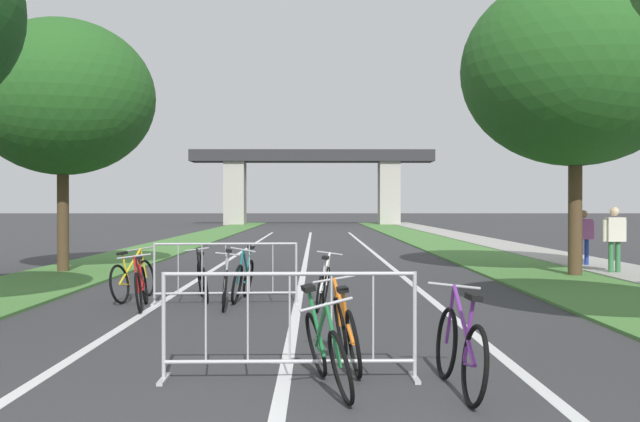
# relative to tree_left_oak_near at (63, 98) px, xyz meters

# --- Properties ---
(grass_verge_left) EXTENTS (2.70, 72.59, 0.05)m
(grass_verge_left) POSITION_rel_tree_left_oak_near_xyz_m (0.34, 14.70, -4.36)
(grass_verge_left) COLOR #477A38
(grass_verge_left) RESTS_ON ground
(grass_verge_right) EXTENTS (2.70, 72.59, 0.05)m
(grass_verge_right) POSITION_rel_tree_left_oak_near_xyz_m (11.69, 14.70, -4.36)
(grass_verge_right) COLOR #477A38
(grass_verge_right) RESTS_ON ground
(sidewalk_path_right) EXTENTS (2.01, 72.59, 0.08)m
(sidewalk_path_right) POSITION_rel_tree_left_oak_near_xyz_m (14.05, 14.70, -4.34)
(sidewalk_path_right) COLOR #9E9B93
(sidewalk_path_right) RESTS_ON ground
(lane_stripe_center) EXTENTS (0.14, 41.99, 0.01)m
(lane_stripe_center) POSITION_rel_tree_left_oak_near_xyz_m (6.01, 6.00, -4.38)
(lane_stripe_center) COLOR silver
(lane_stripe_center) RESTS_ON ground
(lane_stripe_right_lane) EXTENTS (0.14, 41.99, 0.01)m
(lane_stripe_right_lane) POSITION_rel_tree_left_oak_near_xyz_m (8.40, 6.00, -4.38)
(lane_stripe_right_lane) COLOR silver
(lane_stripe_right_lane) RESTS_ON ground
(lane_stripe_left_lane) EXTENTS (0.14, 41.99, 0.01)m
(lane_stripe_left_lane) POSITION_rel_tree_left_oak_near_xyz_m (3.63, 6.00, -4.38)
(lane_stripe_left_lane) COLOR silver
(lane_stripe_left_lane) RESTS_ON ground
(overpass_bridge) EXTENTS (21.04, 2.99, 6.47)m
(overpass_bridge) POSITION_rel_tree_left_oak_near_xyz_m (6.01, 44.99, 0.22)
(overpass_bridge) COLOR #2D2D30
(overpass_bridge) RESTS_ON ground
(tree_left_oak_near) EXTENTS (4.56, 4.56, 6.33)m
(tree_left_oak_near) POSITION_rel_tree_left_oak_near_xyz_m (0.00, 0.00, 0.00)
(tree_left_oak_near) COLOR #4C3823
(tree_left_oak_near) RESTS_ON ground
(tree_right_oak_mid) EXTENTS (5.36, 5.36, 7.18)m
(tree_right_oak_mid) POSITION_rel_tree_left_oak_near_xyz_m (12.45, -1.09, 0.51)
(tree_right_oak_mid) COLOR #4C3823
(tree_right_oak_mid) RESTS_ON ground
(crowd_barrier_nearest) EXTENTS (2.50, 0.48, 1.05)m
(crowd_barrier_nearest) POSITION_rel_tree_left_oak_near_xyz_m (6.07, -11.14, -3.86)
(crowd_barrier_nearest) COLOR #ADADB2
(crowd_barrier_nearest) RESTS_ON ground
(crowd_barrier_second) EXTENTS (2.51, 0.59, 1.05)m
(crowd_barrier_second) POSITION_rel_tree_left_oak_near_xyz_m (4.77, -5.67, -3.86)
(crowd_barrier_second) COLOR #ADADB2
(crowd_barrier_second) RESTS_ON ground
(bicycle_black_0) EXTENTS (0.63, 1.59, 0.92)m
(bicycle_black_0) POSITION_rel_tree_left_oak_near_xyz_m (4.29, -5.18, -4.02)
(bicycle_black_0) COLOR black
(bicycle_black_0) RESTS_ON ground
(bicycle_red_1) EXTENTS (0.52, 1.73, 0.94)m
(bicycle_red_1) POSITION_rel_tree_left_oak_near_xyz_m (3.45, -6.26, -4.02)
(bicycle_red_1) COLOR black
(bicycle_red_1) RESTS_ON ground
(bicycle_white_2) EXTENTS (0.49, 1.63, 0.92)m
(bicycle_white_2) POSITION_rel_tree_left_oak_near_xyz_m (6.45, -6.26, -4.01)
(bicycle_white_2) COLOR black
(bicycle_white_2) RESTS_ON ground
(bicycle_yellow_3) EXTENTS (0.53, 1.77, 0.94)m
(bicycle_yellow_3) POSITION_rel_tree_left_oak_near_xyz_m (3.05, -5.19, -4.00)
(bicycle_yellow_3) COLOR black
(bicycle_yellow_3) RESTS_ON ground
(bicycle_orange_4) EXTENTS (0.51, 1.74, 0.92)m
(bicycle_orange_4) POSITION_rel_tree_left_oak_near_xyz_m (6.64, -10.57, -4.01)
(bicycle_orange_4) COLOR black
(bicycle_orange_4) RESTS_ON ground
(bicycle_teal_5) EXTENTS (0.44, 1.73, 0.98)m
(bicycle_teal_5) POSITION_rel_tree_left_oak_near_xyz_m (5.03, -5.28, -4.00)
(bicycle_teal_5) COLOR black
(bicycle_teal_5) RESTS_ON ground
(bicycle_silver_6) EXTENTS (0.42, 1.64, 0.99)m
(bicycle_silver_6) POSITION_rel_tree_left_oak_near_xyz_m (4.82, -6.19, -4.00)
(bicycle_silver_6) COLOR black
(bicycle_silver_6) RESTS_ON ground
(bicycle_purple_7) EXTENTS (0.52, 1.71, 0.96)m
(bicycle_purple_7) POSITION_rel_tree_left_oak_near_xyz_m (7.63, -11.61, -4.00)
(bicycle_purple_7) COLOR black
(bicycle_purple_7) RESTS_ON ground
(bicycle_green_8) EXTENTS (0.51, 1.68, 0.94)m
(bicycle_green_8) POSITION_rel_tree_left_oak_near_xyz_m (6.42, -11.55, -4.01)
(bicycle_green_8) COLOR black
(bicycle_green_8) RESTS_ON ground
(pedestrian_in_red_jacket) EXTENTS (0.57, 0.28, 1.56)m
(pedestrian_in_red_jacket) POSITION_rel_tree_left_oak_near_xyz_m (13.59, 1.44, -3.43)
(pedestrian_in_red_jacket) COLOR navy
(pedestrian_in_red_jacket) RESTS_ON ground
(pedestrian_with_backpack) EXTENTS (0.60, 0.32, 1.66)m
(pedestrian_with_backpack) POSITION_rel_tree_left_oak_near_xyz_m (13.53, -0.73, -3.37)
(pedestrian_with_backpack) COLOR #33723F
(pedestrian_with_backpack) RESTS_ON ground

